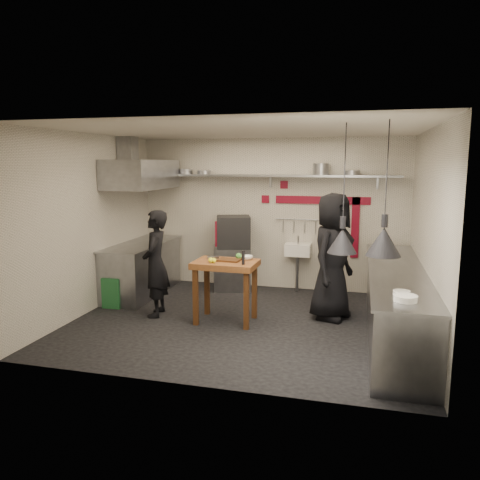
% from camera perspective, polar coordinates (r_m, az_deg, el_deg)
% --- Properties ---
extents(floor, '(5.00, 5.00, 0.00)m').
position_cam_1_polar(floor, '(7.09, 0.39, -9.94)').
color(floor, black).
rests_on(floor, ground).
extents(ceiling, '(5.00, 5.00, 0.00)m').
position_cam_1_polar(ceiling, '(6.71, 0.42, 13.26)').
color(ceiling, silver).
rests_on(ceiling, floor).
extents(wall_back, '(5.00, 0.04, 2.80)m').
position_cam_1_polar(wall_back, '(8.79, 3.76, 3.17)').
color(wall_back, beige).
rests_on(wall_back, floor).
extents(wall_front, '(5.00, 0.04, 2.80)m').
position_cam_1_polar(wall_front, '(4.78, -5.76, -2.07)').
color(wall_front, beige).
rests_on(wall_front, floor).
extents(wall_left, '(0.04, 4.20, 2.80)m').
position_cam_1_polar(wall_left, '(7.75, -17.83, 1.92)').
color(wall_left, beige).
rests_on(wall_left, floor).
extents(wall_right, '(0.04, 4.20, 2.80)m').
position_cam_1_polar(wall_right, '(6.61, 21.91, 0.48)').
color(wall_right, beige).
rests_on(wall_right, floor).
extents(red_band_horiz, '(1.70, 0.02, 0.14)m').
position_cam_1_polar(red_band_horiz, '(8.62, 9.99, 4.80)').
color(red_band_horiz, maroon).
rests_on(red_band_horiz, wall_back).
extents(red_band_vert, '(0.14, 0.02, 1.10)m').
position_cam_1_polar(red_band_vert, '(8.65, 13.86, 1.48)').
color(red_band_vert, maroon).
rests_on(red_band_vert, wall_back).
extents(red_tile_a, '(0.14, 0.02, 0.14)m').
position_cam_1_polar(red_tile_a, '(8.69, 5.40, 6.72)').
color(red_tile_a, maroon).
rests_on(red_tile_a, wall_back).
extents(red_tile_b, '(0.14, 0.02, 0.14)m').
position_cam_1_polar(red_tile_b, '(8.77, 3.11, 5.00)').
color(red_tile_b, maroon).
rests_on(red_tile_b, wall_back).
extents(back_shelf, '(4.60, 0.34, 0.04)m').
position_cam_1_polar(back_shelf, '(8.57, 3.58, 7.84)').
color(back_shelf, gray).
rests_on(back_shelf, wall_back).
extents(shelf_bracket_left, '(0.04, 0.06, 0.24)m').
position_cam_1_polar(shelf_bracket_left, '(9.27, -7.95, 7.26)').
color(shelf_bracket_left, gray).
rests_on(shelf_bracket_left, wall_back).
extents(shelf_bracket_mid, '(0.04, 0.06, 0.24)m').
position_cam_1_polar(shelf_bracket_mid, '(8.72, 3.76, 7.21)').
color(shelf_bracket_mid, gray).
rests_on(shelf_bracket_mid, wall_back).
extents(shelf_bracket_right, '(0.04, 0.06, 0.24)m').
position_cam_1_polar(shelf_bracket_right, '(8.57, 16.43, 6.81)').
color(shelf_bracket_right, gray).
rests_on(shelf_bracket_right, wall_back).
extents(pan_far_left, '(0.29, 0.29, 0.09)m').
position_cam_1_polar(pan_far_left, '(9.01, -6.59, 8.28)').
color(pan_far_left, gray).
rests_on(pan_far_left, back_shelf).
extents(pan_mid_left, '(0.33, 0.33, 0.07)m').
position_cam_1_polar(pan_mid_left, '(8.89, -4.39, 8.24)').
color(pan_mid_left, gray).
rests_on(pan_mid_left, back_shelf).
extents(stock_pot, '(0.29, 0.29, 0.20)m').
position_cam_1_polar(stock_pot, '(8.44, 9.86, 8.52)').
color(stock_pot, gray).
rests_on(stock_pot, back_shelf).
extents(pan_right, '(0.31, 0.31, 0.08)m').
position_cam_1_polar(pan_right, '(8.41, 13.49, 7.99)').
color(pan_right, gray).
rests_on(pan_right, back_shelf).
extents(oven_stand, '(0.82, 0.78, 0.80)m').
position_cam_1_polar(oven_stand, '(8.80, -0.99, -3.41)').
color(oven_stand, gray).
rests_on(oven_stand, floor).
extents(combi_oven, '(0.75, 0.72, 0.58)m').
position_cam_1_polar(combi_oven, '(8.63, -0.82, 1.00)').
color(combi_oven, black).
rests_on(combi_oven, oven_stand).
extents(oven_door, '(0.53, 0.19, 0.46)m').
position_cam_1_polar(oven_door, '(8.38, -1.19, 0.75)').
color(oven_door, maroon).
rests_on(oven_door, combi_oven).
extents(oven_glass, '(0.38, 0.13, 0.34)m').
position_cam_1_polar(oven_glass, '(8.36, -1.18, 0.73)').
color(oven_glass, black).
rests_on(oven_glass, oven_door).
extents(hand_sink, '(0.46, 0.34, 0.22)m').
position_cam_1_polar(hand_sink, '(8.62, 7.08, -1.17)').
color(hand_sink, white).
rests_on(hand_sink, wall_back).
extents(sink_tap, '(0.03, 0.03, 0.14)m').
position_cam_1_polar(sink_tap, '(8.59, 7.11, 0.01)').
color(sink_tap, gray).
rests_on(sink_tap, hand_sink).
extents(sink_drain, '(0.06, 0.06, 0.66)m').
position_cam_1_polar(sink_drain, '(8.67, 6.99, -4.07)').
color(sink_drain, gray).
rests_on(sink_drain, floor).
extents(utensil_rail, '(0.90, 0.02, 0.02)m').
position_cam_1_polar(utensil_rail, '(8.68, 7.27, 2.51)').
color(utensil_rail, gray).
rests_on(utensil_rail, wall_back).
extents(counter_right, '(0.70, 3.80, 0.90)m').
position_cam_1_polar(counter_right, '(6.78, 18.46, -7.36)').
color(counter_right, gray).
rests_on(counter_right, floor).
extents(counter_right_top, '(0.76, 3.90, 0.03)m').
position_cam_1_polar(counter_right_top, '(6.66, 18.67, -3.52)').
color(counter_right_top, gray).
rests_on(counter_right_top, counter_right).
extents(plate_stack, '(0.26, 0.26, 0.07)m').
position_cam_1_polar(plate_stack, '(5.16, 19.54, -6.71)').
color(plate_stack, white).
rests_on(plate_stack, counter_right_top).
extents(small_bowl_right, '(0.19, 0.19, 0.05)m').
position_cam_1_polar(small_bowl_right, '(5.38, 19.11, -6.11)').
color(small_bowl_right, white).
rests_on(small_bowl_right, counter_right_top).
extents(counter_left, '(0.70, 1.90, 0.90)m').
position_cam_1_polar(counter_left, '(8.64, -11.83, -3.50)').
color(counter_left, gray).
rests_on(counter_left, floor).
extents(counter_left_top, '(0.76, 2.00, 0.03)m').
position_cam_1_polar(counter_left_top, '(8.56, -11.94, -0.46)').
color(counter_left_top, gray).
rests_on(counter_left_top, counter_left).
extents(extractor_hood, '(0.78, 1.60, 0.50)m').
position_cam_1_polar(extractor_hood, '(8.42, -11.91, 7.84)').
color(extractor_hood, gray).
rests_on(extractor_hood, ceiling).
extents(hood_duct, '(0.28, 0.28, 0.50)m').
position_cam_1_polar(hood_duct, '(8.53, -13.54, 10.49)').
color(hood_duct, gray).
rests_on(hood_duct, ceiling).
extents(green_bin, '(0.32, 0.32, 0.50)m').
position_cam_1_polar(green_bin, '(8.02, -15.07, -6.10)').
color(green_bin, '#206331').
rests_on(green_bin, floor).
extents(prep_table, '(0.93, 0.66, 0.92)m').
position_cam_1_polar(prep_table, '(6.98, -1.76, -6.29)').
color(prep_table, brown).
rests_on(prep_table, floor).
extents(cutting_board, '(0.34, 0.25, 0.02)m').
position_cam_1_polar(cutting_board, '(6.89, -1.36, -2.46)').
color(cutting_board, '#482711').
rests_on(cutting_board, prep_table).
extents(pepper_mill, '(0.05, 0.05, 0.20)m').
position_cam_1_polar(pepper_mill, '(6.62, 0.40, -2.17)').
color(pepper_mill, black).
rests_on(pepper_mill, prep_table).
extents(lemon_a, '(0.10, 0.10, 0.07)m').
position_cam_1_polar(lemon_a, '(6.76, -3.58, -2.47)').
color(lemon_a, yellow).
rests_on(lemon_a, prep_table).
extents(lemon_b, '(0.09, 0.09, 0.07)m').
position_cam_1_polar(lemon_b, '(6.75, -3.21, -2.51)').
color(lemon_b, yellow).
rests_on(lemon_b, prep_table).
extents(veg_ball, '(0.10, 0.10, 0.09)m').
position_cam_1_polar(veg_ball, '(6.98, -0.17, -1.99)').
color(veg_ball, '#438C34').
rests_on(veg_ball, prep_table).
extents(steel_tray, '(0.20, 0.17, 0.03)m').
position_cam_1_polar(steel_tray, '(7.07, -3.30, -2.15)').
color(steel_tray, gray).
rests_on(steel_tray, prep_table).
extents(bowl, '(0.24, 0.24, 0.06)m').
position_cam_1_polar(bowl, '(6.99, 0.84, -2.16)').
color(bowl, white).
rests_on(bowl, prep_table).
extents(heat_lamp_near, '(0.40, 0.40, 1.51)m').
position_cam_1_polar(heat_lamp_near, '(5.60, 12.57, 6.08)').
color(heat_lamp_near, black).
rests_on(heat_lamp_near, ceiling).
extents(heat_lamp_far, '(0.43, 0.43, 1.47)m').
position_cam_1_polar(heat_lamp_far, '(5.29, 17.40, 5.95)').
color(heat_lamp_far, black).
rests_on(heat_lamp_far, ceiling).
extents(chef_left, '(0.50, 0.66, 1.64)m').
position_cam_1_polar(chef_left, '(7.30, -10.25, -2.84)').
color(chef_left, black).
rests_on(chef_left, floor).
extents(chef_right, '(0.90, 1.09, 1.91)m').
position_cam_1_polar(chef_right, '(7.17, 11.16, -1.98)').
color(chef_right, black).
rests_on(chef_right, floor).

